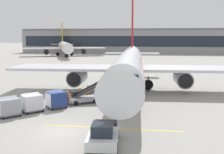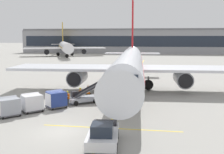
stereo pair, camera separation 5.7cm
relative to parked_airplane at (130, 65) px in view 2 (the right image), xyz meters
The scene contains 16 objects.
ground_plane 19.23m from the parked_airplane, 101.66° to the right, with size 600.00×600.00×0.00m, color #9E9B93.
parked_airplane is the anchor object (origin of this frame).
belt_loader 9.80m from the parked_airplane, 118.16° to the right, with size 5.00×4.26×2.91m.
baggage_cart_lead 13.32m from the parked_airplane, 122.22° to the right, with size 2.54×2.55×1.91m.
baggage_cart_second 15.93m from the parked_airplane, 124.38° to the right, with size 2.54×2.55×1.91m.
baggage_cart_third 18.34m from the parked_airplane, 124.88° to the right, with size 2.54×2.55×1.91m.
pushback_tug 21.00m from the parked_airplane, 89.72° to the right, with size 2.53×4.59×1.83m.
ground_crew_by_loader 12.09m from the parked_airplane, 120.29° to the right, with size 0.55×0.34×1.74m.
ground_crew_by_carts 9.78m from the parked_airplane, 122.72° to the right, with size 0.28×0.57×1.74m.
safety_cone_engine_keepout 6.88m from the parked_airplane, behind, with size 0.68×0.68×0.76m.
safety_cone_wingtip 5.79m from the parked_airplane, behind, with size 0.63×0.63×0.71m.
safety_cone_nose_mark 6.99m from the parked_airplane, 149.12° to the right, with size 0.65×0.65×0.73m.
apron_guidance_line_lead_in 3.80m from the parked_airplane, 108.73° to the right, with size 0.20×110.00×0.01m.
apron_guidance_line_stop_bar 17.34m from the parked_airplane, 89.83° to the right, with size 12.00×0.20×0.01m.
terminal_building 95.09m from the parked_airplane, 87.91° to the left, with size 126.59×14.53×11.31m.
distant_airplane 76.47m from the parked_airplane, 115.12° to the left, with size 32.20×40.20×14.08m.
Camera 2 is at (7.52, -21.17, 7.73)m, focal length 45.14 mm.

